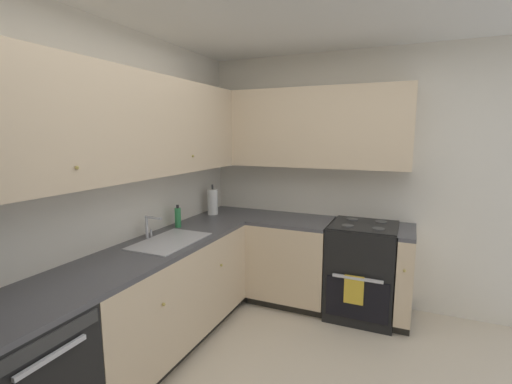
# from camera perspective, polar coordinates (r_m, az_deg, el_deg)

# --- Properties ---
(wall_back) EXTENTS (3.98, 0.05, 2.55)m
(wall_back) POSITION_cam_1_polar(r_m,az_deg,el_deg) (2.80, -25.75, -1.31)
(wall_back) COLOR silver
(wall_back) RESTS_ON ground_plane
(wall_right) EXTENTS (0.05, 3.27, 2.55)m
(wall_right) POSITION_cam_1_polar(r_m,az_deg,el_deg) (3.81, 15.89, 1.80)
(wall_right) COLOR silver
(wall_right) RESTS_ON ground_plane
(lower_cabinets_back) EXTENTS (1.81, 0.62, 0.85)m
(lower_cabinets_back) POSITION_cam_1_polar(r_m,az_deg,el_deg) (3.14, -14.36, -15.86)
(lower_cabinets_back) COLOR beige
(lower_cabinets_back) RESTS_ON ground_plane
(countertop_back) EXTENTS (3.01, 0.60, 0.03)m
(countertop_back) POSITION_cam_1_polar(r_m,az_deg,el_deg) (2.98, -14.68, -8.18)
(countertop_back) COLOR #4C4C51
(countertop_back) RESTS_ON lower_cabinets_back
(lower_cabinets_right) EXTENTS (0.62, 1.55, 0.85)m
(lower_cabinets_right) POSITION_cam_1_polar(r_m,az_deg,el_deg) (3.78, 8.21, -11.22)
(lower_cabinets_right) COLOR beige
(lower_cabinets_right) RESTS_ON ground_plane
(countertop_right) EXTENTS (0.60, 1.55, 0.03)m
(countertop_right) POSITION_cam_1_polar(r_m,az_deg,el_deg) (3.65, 8.35, -4.75)
(countertop_right) COLOR #4C4C51
(countertop_right) RESTS_ON lower_cabinets_right
(oven_range) EXTENTS (0.68, 0.62, 1.04)m
(oven_range) POSITION_cam_1_polar(r_m,az_deg,el_deg) (3.70, 16.48, -11.65)
(oven_range) COLOR black
(oven_range) RESTS_ON ground_plane
(upper_cabinets_back) EXTENTS (2.69, 0.34, 0.77)m
(upper_cabinets_back) POSITION_cam_1_polar(r_m,az_deg,el_deg) (2.82, -19.77, 9.82)
(upper_cabinets_back) COLOR beige
(upper_cabinets_right) EXTENTS (0.32, 2.08, 0.77)m
(upper_cabinets_right) POSITION_cam_1_polar(r_m,az_deg,el_deg) (3.72, 7.38, 9.98)
(upper_cabinets_right) COLOR beige
(sink) EXTENTS (0.65, 0.40, 0.10)m
(sink) POSITION_cam_1_polar(r_m,az_deg,el_deg) (3.02, -13.42, -8.35)
(sink) COLOR #B7B7BC
(sink) RESTS_ON countertop_back
(faucet) EXTENTS (0.07, 0.16, 0.19)m
(faucet) POSITION_cam_1_polar(r_m,az_deg,el_deg) (3.10, -16.53, -5.00)
(faucet) COLOR silver
(faucet) RESTS_ON countertop_back
(soap_bottle) EXTENTS (0.06, 0.06, 0.21)m
(soap_bottle) POSITION_cam_1_polar(r_m,az_deg,el_deg) (3.41, -12.26, -3.93)
(soap_bottle) COLOR #338C4C
(soap_bottle) RESTS_ON countertop_back
(paper_towel_roll) EXTENTS (0.11, 0.11, 0.33)m
(paper_towel_roll) POSITION_cam_1_polar(r_m,az_deg,el_deg) (3.89, -6.87, -1.54)
(paper_towel_roll) COLOR white
(paper_towel_roll) RESTS_ON countertop_back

